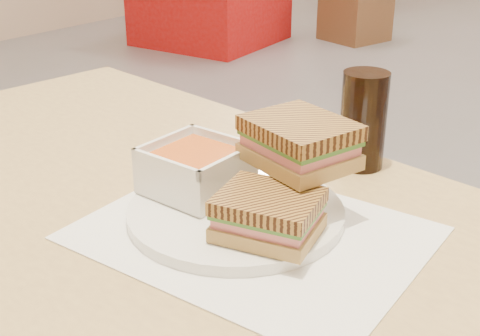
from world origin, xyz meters
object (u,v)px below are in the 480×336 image
Objects in this scene: panini_lower at (268,214)px; plate at (236,212)px; soup_bowl at (196,170)px; bg_chair_0r at (356,10)px; main_table at (154,290)px; bg_chair_0l at (184,7)px; cola_glass at (363,120)px.

plate is at bearing 157.19° from panini_lower.
plate is at bearing -4.79° from soup_bowl.
plate is 0.08m from soup_bowl.
panini_lower is 0.25× the size of bg_chair_0r.
soup_bowl is 0.14m from panini_lower.
main_table is 11.51× the size of soup_bowl.
soup_bowl is 0.88× the size of panini_lower.
main_table is at bearing -64.88° from bg_chair_0r.
main_table is 0.23m from panini_lower.
bg_chair_0l is (-3.16, 3.23, -0.59)m from panini_lower.
plate is 0.08m from panini_lower.
bg_chair_0r is at bearing 115.12° from main_table.
cola_glass reaches higher than bg_chair_0r.
panini_lower is (0.14, -0.03, -0.00)m from soup_bowl.
panini_lower is 4.38m from bg_chair_0r.
soup_bowl reaches higher than bg_chair_0l.
bg_chair_0r is (1.17, 0.63, 0.03)m from bg_chair_0l.
main_table is at bearing -114.94° from cola_glass.
cola_glass is (0.11, 0.23, 0.03)m from soup_bowl.
soup_bowl is 0.81× the size of cola_glass.
soup_bowl is at bearing 175.21° from plate.
panini_lower is at bearing -45.66° from bg_chair_0l.
bg_chair_0r is (-1.99, 3.87, -0.56)m from panini_lower.
main_table reaches higher than bg_chair_0l.
main_table is 0.17m from soup_bowl.
bg_chair_0l is (-3.13, 2.97, -0.62)m from cola_glass.
bg_chair_0l is at bearing 134.34° from panini_lower.
main_table is 4.91× the size of plate.
cola_glass is at bearing -43.51° from bg_chair_0l.
soup_bowl reaches higher than panini_lower.
soup_bowl is 0.22× the size of bg_chair_0r.
cola_glass is at bearing 65.06° from main_table.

